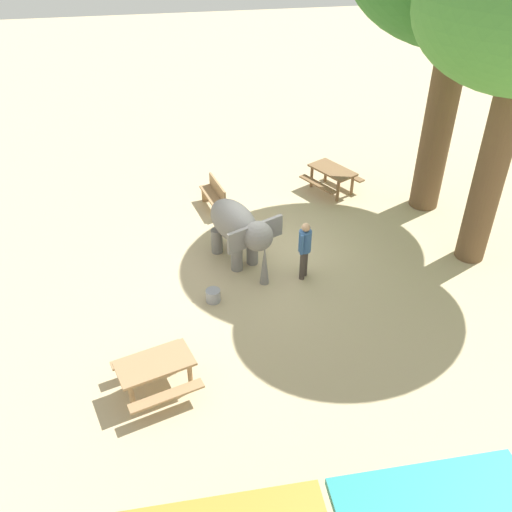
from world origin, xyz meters
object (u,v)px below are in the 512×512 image
person_handler (305,246)px  picnic_table_near (332,174)px  picnic_table_far (155,369)px  elephant (239,228)px  wooden_bench (214,195)px  feed_bucket (213,296)px

person_handler → picnic_table_near: bearing=-79.0°
person_handler → picnic_table_far: (3.83, 3.19, -0.36)m
elephant → person_handler: (-1.52, 0.94, -0.12)m
person_handler → wooden_bench: 4.33m
feed_bucket → picnic_table_near: bearing=-131.9°
person_handler → wooden_bench: size_ratio=1.12×
elephant → wooden_bench: bearing=161.2°
wooden_bench → feed_bucket: bearing=160.9°
elephant → person_handler: bearing=32.9°
person_handler → wooden_bench: bearing=-28.8°
picnic_table_near → feed_bucket: 6.60m
wooden_bench → feed_bucket: (0.55, 4.45, -0.31)m
person_handler → picnic_table_far: size_ratio=0.87×
picnic_table_near → person_handler: bearing=-53.3°
wooden_bench → picnic_table_near: size_ratio=0.72×
picnic_table_near → picnic_table_far: bearing=-66.2°
person_handler → feed_bucket: bearing=49.2°
person_handler → elephant: bearing=3.9°
picnic_table_near → feed_bucket: picnic_table_near is taller
picnic_table_far → feed_bucket: size_ratio=5.19×
picnic_table_near → elephant: bearing=-74.5°
picnic_table_far → feed_bucket: 3.01m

